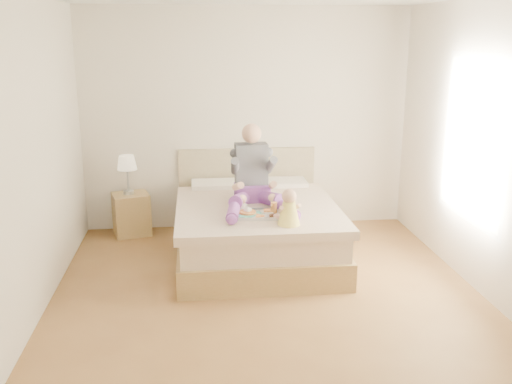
{
  "coord_description": "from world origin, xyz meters",
  "views": [
    {
      "loc": [
        -0.63,
        -4.85,
        2.34
      ],
      "look_at": [
        -0.03,
        0.71,
        0.81
      ],
      "focal_mm": 40.0,
      "sensor_mm": 36.0,
      "label": 1
    }
  ],
  "objects": [
    {
      "name": "bed",
      "position": [
        0.0,
        1.08,
        0.32
      ],
      "size": [
        1.7,
        2.18,
        1.0
      ],
      "color": "olive",
      "rests_on": "ground"
    },
    {
      "name": "nightstand",
      "position": [
        -1.43,
        1.88,
        0.25
      ],
      "size": [
        0.5,
        0.47,
        0.51
      ],
      "rotation": [
        0.0,
        0.0,
        0.27
      ],
      "color": "olive",
      "rests_on": "ground"
    },
    {
      "name": "lamp",
      "position": [
        -1.45,
        1.88,
        0.87
      ],
      "size": [
        0.23,
        0.23,
        0.47
      ],
      "color": "#BABEC2",
      "rests_on": "nightstand"
    },
    {
      "name": "baby",
      "position": [
        0.23,
        0.24,
        0.75
      ],
      "size": [
        0.25,
        0.32,
        0.35
      ],
      "rotation": [
        0.0,
        0.0,
        0.33
      ],
      "color": "#FFE850",
      "rests_on": "bed"
    },
    {
      "name": "room",
      "position": [
        0.08,
        0.01,
        1.51
      ],
      "size": [
        4.02,
        4.22,
        2.71
      ],
      "color": "brown",
      "rests_on": "ground"
    },
    {
      "name": "adult",
      "position": [
        -0.03,
        0.98,
        0.86
      ],
      "size": [
        0.73,
        1.04,
        0.86
      ],
      "rotation": [
        0.0,
        0.0,
        0.04
      ],
      "color": "#72388D",
      "rests_on": "bed"
    },
    {
      "name": "tray",
      "position": [
        -0.04,
        0.55,
        0.64
      ],
      "size": [
        0.46,
        0.37,
        0.13
      ],
      "rotation": [
        0.0,
        0.0,
        -0.07
      ],
      "color": "#BABEC2",
      "rests_on": "bed"
    }
  ]
}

